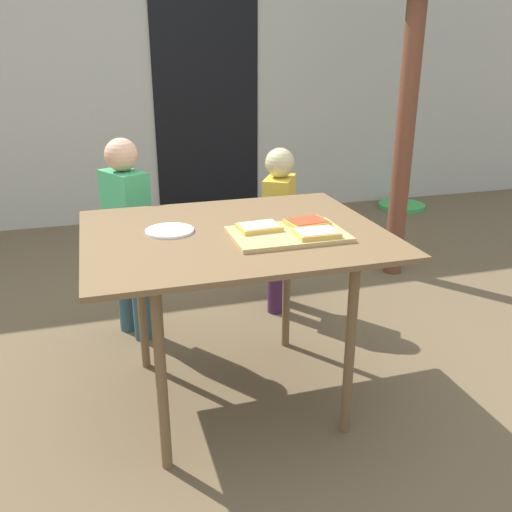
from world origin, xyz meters
name	(u,v)px	position (x,y,z in m)	size (l,w,h in m)	color
ground_plane	(236,395)	(0.00, 0.00, 0.00)	(16.00, 16.00, 0.00)	brown
house_wall_back	(145,62)	(0.00, 2.89, 1.31)	(8.00, 0.20, 2.63)	#BCB7A8
house_door	(207,101)	(0.49, 2.79, 1.00)	(0.90, 0.02, 2.00)	black
dining_table	(234,249)	(0.00, 0.00, 0.68)	(1.15, 0.93, 0.75)	brown
cutting_board	(288,234)	(0.18, -0.12, 0.76)	(0.43, 0.28, 0.02)	tan
pizza_slice_near_right	(316,233)	(0.27, -0.19, 0.78)	(0.16, 0.12, 0.02)	gold
pizza_slice_far_right	(307,222)	(0.28, -0.06, 0.78)	(0.17, 0.14, 0.02)	gold
pizza_slice_far_left	(259,227)	(0.08, -0.06, 0.78)	(0.16, 0.13, 0.02)	gold
plate_white_left	(170,231)	(-0.24, 0.06, 0.76)	(0.19, 0.19, 0.01)	white
child_left	(128,229)	(-0.37, 0.69, 0.58)	(0.24, 0.28, 1.03)	#304E57
child_right	(279,221)	(0.46, 0.79, 0.52)	(0.24, 0.28, 0.92)	#411F43
garden_hose_coil	(402,206)	(2.28, 2.47, 0.02)	(0.43, 0.43, 0.04)	green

